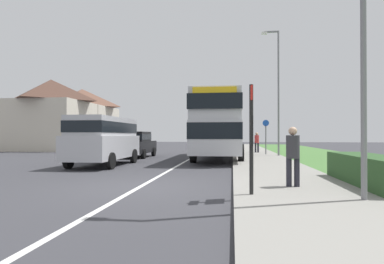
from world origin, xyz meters
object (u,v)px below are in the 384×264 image
Objects in this scene: double_decker_bus at (219,124)px; pedestrian_walking_away at (257,141)px; parked_car_black at (135,143)px; cycle_route_sign at (266,136)px; parked_van_silver at (104,137)px; pedestrian_at_stop at (293,154)px; street_lamp_mid at (277,85)px; bus_stop_sign at (251,131)px.

pedestrian_walking_away is at bearing 63.50° from double_decker_bus.
parked_car_black is 8.98m from cycle_route_sign.
parked_car_black is at bearing -164.23° from cycle_route_sign.
parked_van_silver is 3.08× the size of pedestrian_at_stop.
pedestrian_walking_away is (2.68, 5.37, -1.17)m from double_decker_bus.
street_lamp_mid is at bearing 25.20° from double_decker_bus.
parked_van_silver is at bearing 131.45° from bus_stop_sign.
parked_car_black is at bearing 117.24° from bus_stop_sign.
street_lamp_mid is at bearing 84.02° from pedestrian_at_stop.
parked_van_silver is at bearing -87.73° from parked_car_black.
bus_stop_sign reaches higher than cycle_route_sign.
cycle_route_sign is at bearing 86.94° from pedestrian_at_stop.
parked_car_black is 1.65× the size of cycle_route_sign.
parked_van_silver is at bearing -142.64° from street_lamp_mid.
parked_car_black is 1.60× the size of bus_stop_sign.
parked_car_black is (-5.51, 0.59, -1.22)m from double_decker_bus.
parked_car_black is at bearing 173.90° from double_decker_bus.
bus_stop_sign is at bearing -132.51° from pedestrian_at_stop.
bus_stop_sign reaches higher than parked_van_silver.
parked_car_black is at bearing -172.82° from street_lamp_mid.
pedestrian_at_stop is at bearing -38.74° from parked_van_silver.
double_decker_bus is at bearing -135.90° from cycle_route_sign.
cycle_route_sign is at bearing -79.21° from pedestrian_walking_away.
double_decker_bus reaches higher than cycle_route_sign.
cycle_route_sign is 0.30× the size of street_lamp_mid.
parked_van_silver is 9.83m from bus_stop_sign.
double_decker_bus reaches higher than pedestrian_walking_away.
parked_car_black is 2.49× the size of pedestrian_at_stop.
pedestrian_at_stop is 14.31m from cycle_route_sign.
parked_van_silver is at bearing -127.19° from pedestrian_walking_away.
parked_van_silver is 2.04× the size of cycle_route_sign.
parked_car_black is 10.05m from street_lamp_mid.
street_lamp_mid reaches higher than double_decker_bus.
street_lamp_mid is at bearing 7.18° from parked_car_black.
street_lamp_mid is at bearing -73.90° from pedestrian_walking_away.
street_lamp_mid is (9.23, 1.16, 3.80)m from parked_car_black.
pedestrian_at_stop is 0.64× the size of bus_stop_sign.
parked_van_silver is 11.82m from street_lamp_mid.
cycle_route_sign is (1.90, 15.52, -0.11)m from bus_stop_sign.
parked_car_black is 14.73m from bus_stop_sign.
parked_car_black is 0.50× the size of street_lamp_mid.
double_decker_bus is at bearing -6.10° from parked_car_black.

